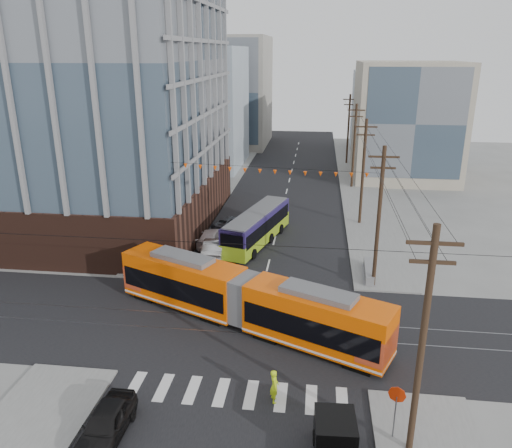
{
  "coord_description": "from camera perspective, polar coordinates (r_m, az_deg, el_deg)",
  "views": [
    {
      "loc": [
        3.8,
        -24.88,
        17.31
      ],
      "look_at": [
        -0.53,
        9.87,
        5.14
      ],
      "focal_mm": 35.0,
      "sensor_mm": 36.0,
      "label": 1
    }
  ],
  "objects": [
    {
      "name": "ground",
      "position": [
        30.55,
        -1.35,
        -15.36
      ],
      "size": [
        160.0,
        160.0,
        0.0
      ],
      "primitive_type": "plane",
      "color": "slate"
    },
    {
      "name": "office_building",
      "position": [
        54.47,
        -21.93,
        14.67
      ],
      "size": [
        30.0,
        25.0,
        28.6
      ],
      "primitive_type": "cube",
      "color": "#381E16",
      "rests_on": "ground"
    },
    {
      "name": "bg_bldg_nw_near",
      "position": [
        80.08,
        -8.2,
        13.01
      ],
      "size": [
        18.0,
        16.0,
        18.0
      ],
      "primitive_type": "cube",
      "color": "#8C99A5",
      "rests_on": "ground"
    },
    {
      "name": "bg_bldg_ne_near",
      "position": [
        74.48,
        16.8,
        11.18
      ],
      "size": [
        14.0,
        14.0,
        16.0
      ],
      "primitive_type": "cube",
      "color": "gray",
      "rests_on": "ground"
    },
    {
      "name": "bg_bldg_nw_far",
      "position": [
        98.78,
        -3.41,
        14.88
      ],
      "size": [
        16.0,
        18.0,
        20.0
      ],
      "primitive_type": "cube",
      "color": "gray",
      "rests_on": "ground"
    },
    {
      "name": "bg_bldg_ne_far",
      "position": [
        94.53,
        16.07,
        12.17
      ],
      "size": [
        16.0,
        16.0,
        14.0
      ],
      "primitive_type": "cube",
      "color": "#8C99A5",
      "rests_on": "ground"
    },
    {
      "name": "utility_pole_near",
      "position": [
        22.76,
        18.42,
        -13.2
      ],
      "size": [
        0.3,
        0.3,
        11.0
      ],
      "primitive_type": "cylinder",
      "color": "black",
      "rests_on": "ground"
    },
    {
      "name": "utility_pole_far",
      "position": [
        81.88,
        10.5,
        10.55
      ],
      "size": [
        0.3,
        0.3,
        11.0
      ],
      "primitive_type": "cylinder",
      "color": "black",
      "rests_on": "ground"
    },
    {
      "name": "streetcar",
      "position": [
        33.12,
        -1.25,
        -8.61
      ],
      "size": [
        18.91,
        10.6,
        3.76
      ],
      "primitive_type": null,
      "rotation": [
        0.0,
        0.0,
        -0.43
      ],
      "color": "#EA5001",
      "rests_on": "ground"
    },
    {
      "name": "city_bus",
      "position": [
        47.08,
        0.12,
        -0.32
      ],
      "size": [
        5.36,
        11.62,
        3.22
      ],
      "primitive_type": null,
      "rotation": [
        0.0,
        0.0,
        -0.27
      ],
      "color": "#24194E",
      "rests_on": "ground"
    },
    {
      "name": "black_sedan",
      "position": [
        26.16,
        -16.79,
        -21.02
      ],
      "size": [
        1.84,
        4.53,
        1.54
      ],
      "primitive_type": "imported",
      "rotation": [
        0.0,
        0.0,
        -0.0
      ],
      "color": "black",
      "rests_on": "ground"
    },
    {
      "name": "parked_car_silver",
      "position": [
        44.45,
        -4.72,
        -2.68
      ],
      "size": [
        2.02,
        5.12,
        1.66
      ],
      "primitive_type": "imported",
      "rotation": [
        0.0,
        0.0,
        3.19
      ],
      "color": "#9C9C9C",
      "rests_on": "ground"
    },
    {
      "name": "parked_car_white",
      "position": [
        47.08,
        -5.13,
        -1.53
      ],
      "size": [
        2.1,
        5.12,
        1.48
      ],
      "primitive_type": "imported",
      "rotation": [
        0.0,
        0.0,
        3.15
      ],
      "color": "silver",
      "rests_on": "ground"
    },
    {
      "name": "parked_car_grey",
      "position": [
        51.49,
        -3.11,
        0.17
      ],
      "size": [
        3.41,
        4.62,
        1.17
      ],
      "primitive_type": "imported",
      "rotation": [
        0.0,
        0.0,
        2.74
      ],
      "color": "#464B53",
      "rests_on": "ground"
    },
    {
      "name": "pedestrian",
      "position": [
        27.1,
        2.12,
        -18.03
      ],
      "size": [
        0.55,
        0.75,
        1.88
      ],
      "primitive_type": "imported",
      "rotation": [
        0.0,
        0.0,
        1.73
      ],
      "color": "#BBDE15",
      "rests_on": "ground"
    },
    {
      "name": "stop_sign",
      "position": [
        25.55,
        15.58,
        -20.29
      ],
      "size": [
        1.06,
        1.06,
        2.72
      ],
      "primitive_type": null,
      "rotation": [
        0.0,
        0.0,
        -0.35
      ],
      "color": "red",
      "rests_on": "ground"
    },
    {
      "name": "jersey_barrier",
      "position": [
        41.53,
        12.75,
        -5.33
      ],
      "size": [
        1.13,
        4.31,
        0.86
      ],
      "primitive_type": "cube",
      "rotation": [
        0.0,
        0.0,
        -0.04
      ],
      "color": "gray",
      "rests_on": "ground"
    }
  ]
}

